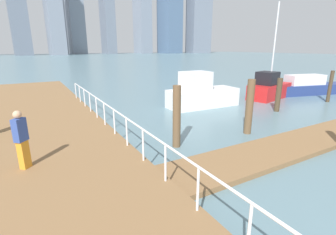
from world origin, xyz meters
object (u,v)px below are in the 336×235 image
moored_boat_1 (269,88)px  pedestrian_0 (21,139)px  moored_boat_0 (201,94)px  moored_boat_3 (313,87)px

moored_boat_1 → pedestrian_0: bearing=-164.0°
moored_boat_0 → moored_boat_3: (11.28, -0.89, -0.24)m
moored_boat_0 → pedestrian_0: 11.57m
moored_boat_0 → moored_boat_1: size_ratio=0.70×
moored_boat_0 → moored_boat_3: bearing=-4.5°
moored_boat_0 → pedestrian_0: (-10.37, -5.11, 0.46)m
moored_boat_0 → pedestrian_0: bearing=-153.8°
moored_boat_3 → pedestrian_0: bearing=-169.0°
moored_boat_0 → moored_boat_3: 11.32m
moored_boat_1 → moored_boat_0: bearing=177.0°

